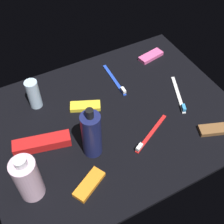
% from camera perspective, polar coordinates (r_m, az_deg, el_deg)
% --- Properties ---
extents(ground_plane, '(0.84, 0.64, 0.01)m').
position_cam_1_polar(ground_plane, '(1.00, 0.00, -1.34)').
color(ground_plane, black).
extents(lotion_bottle, '(0.06, 0.06, 0.19)m').
position_cam_1_polar(lotion_bottle, '(0.85, -3.99, -4.34)').
color(lotion_bottle, '#181E4F').
rests_on(lotion_bottle, ground_plane).
extents(bodywash_bottle, '(0.07, 0.07, 0.17)m').
position_cam_1_polar(bodywash_bottle, '(0.81, -16.04, -12.28)').
color(bodywash_bottle, silver).
rests_on(bodywash_bottle, ground_plane).
extents(deodorant_stick, '(0.04, 0.04, 0.11)m').
position_cam_1_polar(deodorant_stick, '(1.03, -14.95, 3.37)').
color(deodorant_stick, silver).
rests_on(deodorant_stick, ground_plane).
extents(toothbrush_red, '(0.17, 0.09, 0.02)m').
position_cam_1_polar(toothbrush_red, '(0.95, 7.32, -4.42)').
color(toothbrush_red, red).
rests_on(toothbrush_red, ground_plane).
extents(toothbrush_blue, '(0.02, 0.18, 0.02)m').
position_cam_1_polar(toothbrush_blue, '(1.11, 0.68, 6.05)').
color(toothbrush_blue, blue).
rests_on(toothbrush_blue, ground_plane).
extents(toothbrush_white, '(0.08, 0.17, 0.02)m').
position_cam_1_polar(toothbrush_white, '(1.08, 12.85, 3.06)').
color(toothbrush_white, white).
rests_on(toothbrush_white, ground_plane).
extents(toothpaste_box_red, '(0.18, 0.08, 0.03)m').
position_cam_1_polar(toothpaste_box_red, '(0.94, -13.40, -5.87)').
color(toothpaste_box_red, red).
rests_on(toothpaste_box_red, ground_plane).
extents(snack_bar_orange, '(0.11, 0.08, 0.01)m').
position_cam_1_polar(snack_bar_orange, '(0.85, -4.45, -13.80)').
color(snack_bar_orange, orange).
rests_on(snack_bar_orange, ground_plane).
extents(snack_bar_brown, '(0.11, 0.07, 0.01)m').
position_cam_1_polar(snack_bar_brown, '(1.01, 19.33, -3.20)').
color(snack_bar_brown, brown).
rests_on(snack_bar_brown, ground_plane).
extents(snack_bar_yellow, '(0.11, 0.08, 0.01)m').
position_cam_1_polar(snack_bar_yellow, '(1.02, -5.20, 1.13)').
color(snack_bar_yellow, yellow).
rests_on(snack_bar_yellow, ground_plane).
extents(snack_bar_pink, '(0.11, 0.06, 0.01)m').
position_cam_1_polar(snack_bar_pink, '(1.22, 7.54, 10.70)').
color(snack_bar_pink, '#E55999').
rests_on(snack_bar_pink, ground_plane).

